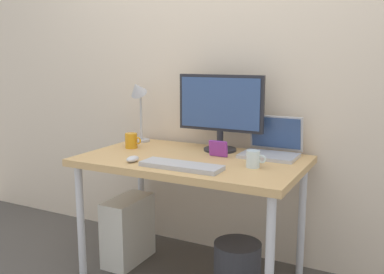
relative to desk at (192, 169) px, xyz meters
name	(u,v)px	position (x,y,z in m)	size (l,w,h in m)	color
back_wall	(223,57)	(0.00, 0.44, 0.64)	(4.40, 0.04, 2.60)	beige
desk	(192,169)	(0.00, 0.00, 0.00)	(1.26, 0.75, 0.73)	tan
monitor	(220,108)	(0.07, 0.24, 0.33)	(0.55, 0.20, 0.46)	#232328
laptop	(272,146)	(0.39, 0.26, 0.12)	(0.32, 0.26, 0.23)	#B2B2B7
desk_lamp	(138,98)	(-0.53, 0.24, 0.36)	(0.11, 0.16, 0.43)	#B2B2B7
keyboard	(181,166)	(0.06, -0.24, 0.08)	(0.44, 0.14, 0.02)	#B2B2B7
mouse	(133,159)	(-0.24, -0.24, 0.08)	(0.06, 0.09, 0.03)	silver
coffee_mug	(131,141)	(-0.46, 0.06, 0.11)	(0.11, 0.08, 0.10)	orange
glass_cup	(253,159)	(0.39, -0.05, 0.11)	(0.11, 0.07, 0.09)	silver
photo_frame	(218,149)	(0.12, 0.09, 0.11)	(0.11, 0.02, 0.09)	purple
computer_tower	(128,230)	(-0.45, -0.02, -0.45)	(0.18, 0.36, 0.42)	silver
wastebasket	(237,269)	(0.32, -0.07, -0.51)	(0.26, 0.26, 0.30)	#333338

